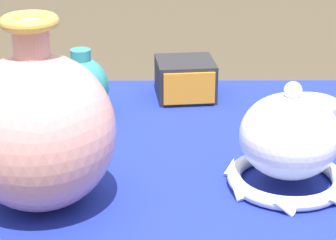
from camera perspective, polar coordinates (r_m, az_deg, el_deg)
display_table at (r=1.16m, az=-2.92°, el=-7.06°), size 1.05×0.71×0.78m
vase_tall_bulbous at (r=0.93m, az=-11.22°, el=-0.83°), size 0.22×0.22×0.28m
vase_dome_bell at (r=1.00m, az=10.47°, el=-2.12°), size 0.19×0.20×0.17m
mosaic_tile_box at (r=1.35m, az=1.52°, el=3.58°), size 0.13×0.13×0.08m
jar_round_teal at (r=1.25m, az=-7.48°, el=2.92°), size 0.10×0.10×0.13m
pot_squat_ivory at (r=1.24m, az=12.28°, el=0.54°), size 0.10×0.10×0.05m
bowl_shallow_celadon at (r=1.15m, az=-9.67°, el=-1.03°), size 0.14×0.14×0.05m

